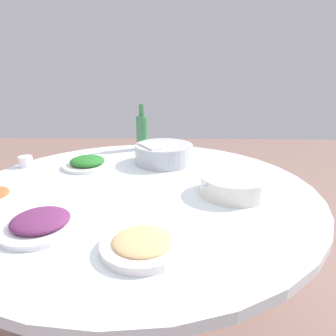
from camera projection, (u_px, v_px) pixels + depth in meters
ground at (144, 327)px, 1.41m from camera, size 8.00×8.00×0.00m
round_dining_table at (141, 213)px, 1.22m from camera, size 1.37×1.37×0.72m
rice_bowl at (164, 153)px, 1.46m from camera, size 0.29×0.29×0.10m
soup_bowl at (234, 185)px, 1.10m from camera, size 0.25×0.25×0.07m
dish_noodles at (142, 244)px, 0.76m from camera, size 0.22×0.22×0.04m
dish_greens at (87, 163)px, 1.41m from camera, size 0.23×0.23×0.05m
dish_eggplant at (41, 223)px, 0.86m from camera, size 0.24×0.24×0.05m
green_bottle at (142, 131)px, 1.70m from camera, size 0.07×0.07×0.26m
tea_cup_near at (26, 161)px, 1.41m from camera, size 0.06×0.06×0.05m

